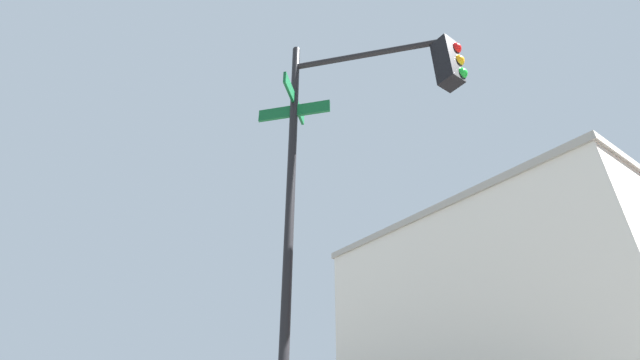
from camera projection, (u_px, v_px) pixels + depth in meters
The scene contains 2 objects.
traffic_signal_near at pixel (362, 134), 5.65m from camera, with size 2.34×2.09×6.47m.
building_stucco at pixel (570, 337), 26.93m from camera, with size 18.15×25.36×11.56m.
Camera 1 is at (-3.26, -9.36, 1.19)m, focal length 23.09 mm.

